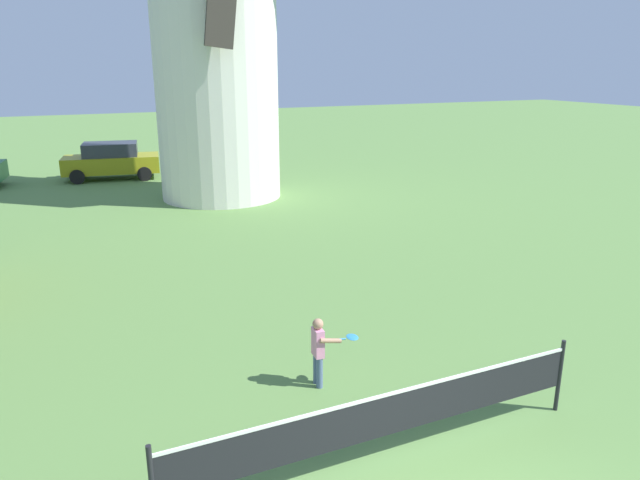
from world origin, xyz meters
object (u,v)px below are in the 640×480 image
Objects in this scene: player_far at (320,348)px; parked_car_mustard at (111,160)px; tennis_net at (388,415)px; windmill at (213,3)px.

player_far is 19.34m from parked_car_mustard.
tennis_net is 21.39m from parked_car_mustard.
player_far is (-2.32, -13.87, -6.17)m from windmill.
parked_car_mustard is at bearing 121.61° from windmill.
windmill is 8.77m from parked_car_mustard.
player_far is at bearing -99.48° from windmill.
parked_car_mustard reaches higher than tennis_net.
parked_car_mustard is (-1.02, 21.36, 0.12)m from tennis_net.
tennis_net is 1.37× the size of parked_car_mustard.
tennis_net is 5.10× the size of player_far.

